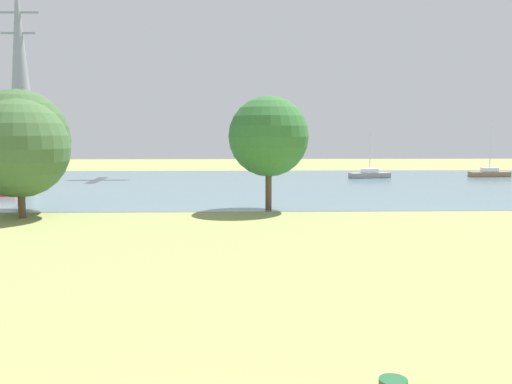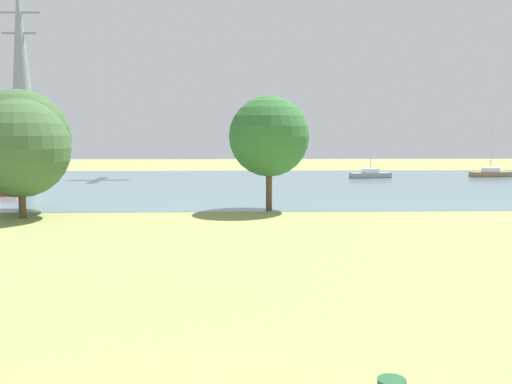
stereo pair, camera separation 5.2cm
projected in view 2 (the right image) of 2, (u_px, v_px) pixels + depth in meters
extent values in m
plane|color=#8C9351|center=(223.00, 233.00, 31.09)|extent=(160.00, 160.00, 0.00)
cube|color=slate|center=(231.00, 184.00, 58.92)|extent=(140.00, 40.00, 0.02)
cube|color=gray|center=(370.00, 175.00, 66.79)|extent=(5.00, 2.42, 0.60)
cube|color=white|center=(370.00, 171.00, 66.73)|extent=(1.98, 1.43, 0.50)
cylinder|color=silver|center=(371.00, 153.00, 66.50)|extent=(0.10, 0.10, 4.77)
cube|color=brown|center=(490.00, 174.00, 68.50)|extent=(4.91, 1.88, 0.60)
cube|color=white|center=(491.00, 170.00, 68.44)|extent=(1.88, 1.24, 0.50)
cylinder|color=silver|center=(492.00, 146.00, 68.12)|extent=(0.10, 0.10, 6.33)
cylinder|color=brown|center=(22.00, 194.00, 38.75)|extent=(0.44, 0.44, 2.61)
sphere|color=#3C5E33|center=(19.00, 140.00, 38.35)|extent=(6.83, 6.83, 6.83)
cylinder|color=brown|center=(22.00, 200.00, 36.26)|extent=(0.44, 0.44, 2.29)
sphere|color=#3F6236|center=(20.00, 148.00, 35.89)|extent=(6.28, 6.28, 6.28)
cylinder|color=brown|center=(269.00, 187.00, 39.90)|extent=(0.44, 0.44, 3.23)
sphere|color=#326A32|center=(269.00, 136.00, 39.51)|extent=(5.64, 5.64, 5.64)
cone|color=gray|center=(21.00, 72.00, 85.20)|extent=(4.40, 4.40, 28.88)
cube|color=gray|center=(19.00, 13.00, 84.26)|extent=(6.40, 0.30, 0.30)
cube|color=gray|center=(19.00, 33.00, 84.58)|extent=(5.20, 0.30, 0.30)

